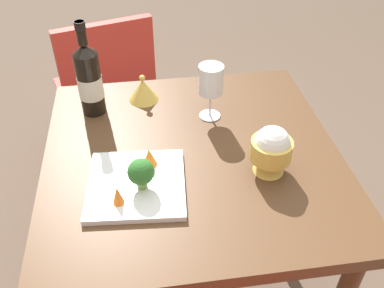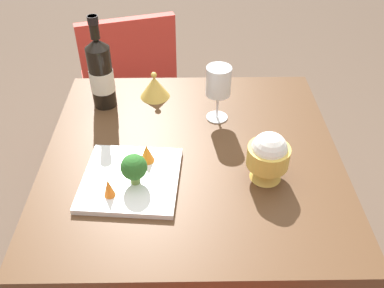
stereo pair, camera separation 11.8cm
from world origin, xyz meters
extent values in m
cube|color=brown|center=(0.00, 0.00, 0.72)|extent=(0.84, 0.84, 0.04)
cylinder|color=brown|center=(-0.36, -0.36, 0.35)|extent=(0.05, 0.05, 0.70)
cylinder|color=brown|center=(-0.36, 0.36, 0.35)|extent=(0.05, 0.05, 0.70)
cube|color=red|center=(-0.85, -0.31, 0.44)|extent=(0.50, 0.50, 0.02)
cube|color=red|center=(-0.68, -0.25, 0.65)|extent=(0.15, 0.40, 0.40)
cylinder|color=black|center=(-0.97, -0.52, 0.21)|extent=(0.03, 0.03, 0.43)
cylinder|color=black|center=(-1.06, -0.19, 0.21)|extent=(0.03, 0.03, 0.43)
cylinder|color=black|center=(-0.64, -0.42, 0.21)|extent=(0.03, 0.03, 0.43)
cylinder|color=black|center=(-0.74, -0.09, 0.21)|extent=(0.03, 0.03, 0.43)
cylinder|color=black|center=(-0.25, -0.28, 0.84)|extent=(0.07, 0.07, 0.20)
cone|color=black|center=(-0.25, -0.28, 0.95)|extent=(0.07, 0.07, 0.03)
cylinder|color=black|center=(-0.25, -0.28, 1.00)|extent=(0.03, 0.03, 0.07)
cylinder|color=black|center=(-0.25, -0.28, 1.03)|extent=(0.03, 0.03, 0.02)
cylinder|color=silver|center=(-0.25, -0.28, 0.83)|extent=(0.08, 0.08, 0.07)
cylinder|color=white|center=(-0.17, 0.08, 0.74)|extent=(0.07, 0.07, 0.00)
cylinder|color=white|center=(-0.17, 0.08, 0.78)|extent=(0.01, 0.01, 0.08)
cylinder|color=white|center=(-0.17, 0.08, 0.87)|extent=(0.08, 0.08, 0.09)
cone|color=gold|center=(0.10, 0.19, 0.76)|extent=(0.08, 0.08, 0.04)
cylinder|color=gold|center=(0.10, 0.19, 0.81)|extent=(0.11, 0.11, 0.05)
sphere|color=white|center=(0.10, 0.19, 0.83)|extent=(0.09, 0.09, 0.09)
cone|color=gold|center=(-0.29, -0.12, 0.77)|extent=(0.10, 0.10, 0.07)
sphere|color=gold|center=(-0.29, -0.12, 0.82)|extent=(0.02, 0.02, 0.02)
cube|color=white|center=(0.12, -0.16, 0.74)|extent=(0.27, 0.27, 0.02)
cylinder|color=#729E4C|center=(0.14, -0.15, 0.77)|extent=(0.03, 0.03, 0.03)
sphere|color=#2D6B28|center=(0.14, -0.15, 0.80)|extent=(0.07, 0.07, 0.07)
cone|color=orange|center=(0.05, -0.12, 0.78)|extent=(0.04, 0.04, 0.05)
cone|color=orange|center=(0.18, -0.21, 0.78)|extent=(0.03, 0.03, 0.05)
camera|label=1|loc=(0.91, -0.13, 1.51)|focal=39.29mm
camera|label=2|loc=(0.92, -0.01, 1.51)|focal=39.29mm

